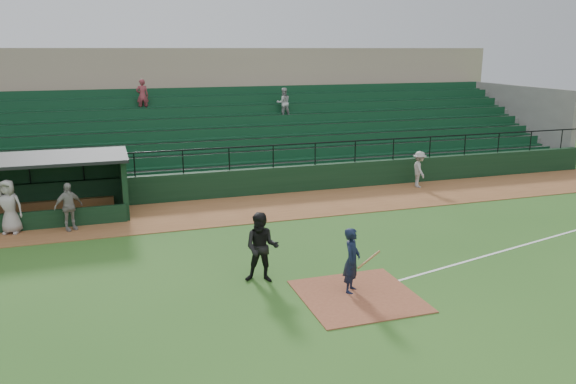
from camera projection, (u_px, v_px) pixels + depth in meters
name	position (u px, v px, depth m)	size (l,w,h in m)	color
ground	(343.00, 282.00, 15.82)	(90.00, 90.00, 0.00)	#2A561B
warning_track	(265.00, 207.00, 23.19)	(40.00, 4.00, 0.03)	brown
home_plate_dirt	(358.00, 296.00, 14.89)	(3.00, 3.00, 0.03)	brown
foul_line	(543.00, 239.00, 19.33)	(18.00, 0.09, 0.01)	white
stadium_structure	(222.00, 126.00, 30.41)	(38.00, 13.08, 6.40)	black
dugout	(7.00, 185.00, 21.37)	(8.90, 3.20, 2.42)	black
batter_at_plate	(352.00, 260.00, 14.96)	(1.17, 0.78, 1.80)	black
umpire	(262.00, 248.00, 15.63)	(0.97, 0.76, 2.01)	black
runner	(419.00, 169.00, 26.35)	(1.10, 0.63, 1.70)	#9D9792
dugout_player_a	(68.00, 207.00, 20.06)	(1.02, 0.43, 1.74)	gray
dugout_player_b	(9.00, 207.00, 19.71)	(0.94, 0.61, 1.93)	#A59F9B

